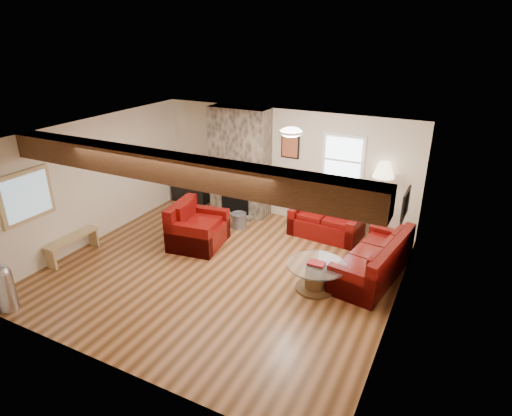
% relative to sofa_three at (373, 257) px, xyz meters
% --- Properties ---
extents(room, '(8.00, 8.00, 8.00)m').
position_rel_sofa_three_xyz_m(room, '(-2.48, -1.01, 0.87)').
color(room, '#583317').
rests_on(room, ground).
extents(floor, '(6.00, 6.00, 0.00)m').
position_rel_sofa_three_xyz_m(floor, '(-2.48, -1.01, -0.38)').
color(floor, '#583317').
rests_on(floor, ground).
extents(oak_beam, '(6.00, 0.36, 0.38)m').
position_rel_sofa_three_xyz_m(oak_beam, '(-2.48, -2.26, 1.93)').
color(oak_beam, '#371E10').
rests_on(oak_beam, room).
extents(chimney_breast, '(1.40, 0.67, 2.50)m').
position_rel_sofa_three_xyz_m(chimney_breast, '(-3.48, 1.48, 0.84)').
color(chimney_breast, '#37322B').
rests_on(chimney_breast, floor).
extents(back_window, '(0.90, 0.08, 1.10)m').
position_rel_sofa_three_xyz_m(back_window, '(-1.13, 1.70, 1.17)').
color(back_window, white).
rests_on(back_window, room).
extents(hatch_window, '(0.08, 1.00, 0.90)m').
position_rel_sofa_three_xyz_m(hatch_window, '(-5.44, -2.51, 1.07)').
color(hatch_window, tan).
rests_on(hatch_window, room).
extents(ceiling_dome, '(0.40, 0.40, 0.18)m').
position_rel_sofa_three_xyz_m(ceiling_dome, '(-1.58, -0.11, 2.06)').
color(ceiling_dome, white).
rests_on(ceiling_dome, room).
extents(artwork_back, '(0.42, 0.06, 0.52)m').
position_rel_sofa_three_xyz_m(artwork_back, '(-2.33, 1.70, 1.32)').
color(artwork_back, black).
rests_on(artwork_back, room).
extents(artwork_right, '(0.06, 0.55, 0.42)m').
position_rel_sofa_three_xyz_m(artwork_right, '(0.48, -0.71, 1.37)').
color(artwork_right, black).
rests_on(artwork_right, room).
extents(sofa_three, '(1.11, 2.08, 0.76)m').
position_rel_sofa_three_xyz_m(sofa_three, '(0.00, 0.00, 0.00)').
color(sofa_three, '#430405').
rests_on(sofa_three, floor).
extents(loveseat, '(1.52, 0.94, 0.77)m').
position_rel_sofa_three_xyz_m(loveseat, '(-1.25, 1.22, 0.01)').
color(loveseat, '#430405').
rests_on(loveseat, floor).
extents(armchair_red, '(1.10, 1.21, 0.88)m').
position_rel_sofa_three_xyz_m(armchair_red, '(-3.43, -0.38, 0.06)').
color(armchair_red, '#430405').
rests_on(armchair_red, floor).
extents(coffee_table, '(0.99, 0.99, 0.52)m').
position_rel_sofa_three_xyz_m(coffee_table, '(-0.75, -0.84, -0.14)').
color(coffee_table, '#442B15').
rests_on(coffee_table, floor).
extents(tv_cabinet, '(0.94, 0.38, 0.47)m').
position_rel_sofa_three_xyz_m(tv_cabinet, '(-4.93, 1.52, -0.15)').
color(tv_cabinet, black).
rests_on(tv_cabinet, floor).
extents(television, '(0.83, 0.11, 0.48)m').
position_rel_sofa_three_xyz_m(television, '(-4.93, 1.52, 0.33)').
color(television, black).
rests_on(television, tv_cabinet).
extents(floor_lamp, '(0.43, 0.43, 1.67)m').
position_rel_sofa_three_xyz_m(floor_lamp, '(-0.25, 1.54, 1.04)').
color(floor_lamp, '#AA8446').
rests_on(floor_lamp, floor).
extents(pine_bench, '(0.26, 1.11, 0.42)m').
position_rel_sofa_three_xyz_m(pine_bench, '(-5.31, -1.89, -0.17)').
color(pine_bench, tan).
rests_on(pine_bench, floor).
extents(pedal_bin, '(0.39, 0.39, 0.79)m').
position_rel_sofa_three_xyz_m(pedal_bin, '(-4.89, -3.56, 0.01)').
color(pedal_bin, '#A7A8AC').
rests_on(pedal_bin, floor).
extents(coal_bucket, '(0.36, 0.36, 0.34)m').
position_rel_sofa_three_xyz_m(coal_bucket, '(-3.11, 0.72, -0.21)').
color(coal_bucket, slate).
rests_on(coal_bucket, floor).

